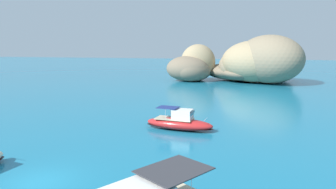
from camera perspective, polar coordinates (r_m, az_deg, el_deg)
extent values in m
plane|color=#197093|center=(19.77, -23.24, -14.99)|extent=(400.00, 400.00, 0.00)
ellipsoid|color=#756651|center=(74.88, 13.22, 4.28)|extent=(17.90, 14.39, 4.28)
ellipsoid|color=#9E8966|center=(70.61, 16.10, 6.01)|extent=(18.78, 17.71, 9.43)
ellipsoid|color=#756651|center=(73.99, 15.07, 4.10)|extent=(16.62, 18.72, 4.13)
ellipsoid|color=#84755B|center=(69.59, 18.49, 6.33)|extent=(20.19, 20.43, 10.56)
ellipsoid|color=#84755B|center=(72.75, 12.83, 5.26)|extent=(11.39, 11.98, 7.04)
ellipsoid|color=#9E8966|center=(77.29, 18.50, 4.09)|extent=(15.27, 15.63, 4.00)
ellipsoid|color=#9E8966|center=(72.98, 5.69, 6.07)|extent=(10.91, 10.48, 8.63)
ellipsoid|color=#756651|center=(70.13, 4.78, 4.53)|extent=(10.60, 10.36, 5.10)
ellipsoid|color=#756651|center=(70.93, 3.64, 4.91)|extent=(11.04, 9.38, 5.89)
ellipsoid|color=#9E8966|center=(73.18, 4.05, 4.66)|extent=(9.23, 9.21, 4.95)
cube|color=#333338|center=(12.55, 1.15, -14.04)|extent=(3.18, 3.40, 0.04)
cylinder|color=silver|center=(13.48, -1.80, -15.73)|extent=(0.03, 0.03, 1.45)
ellipsoid|color=red|center=(28.97, 2.13, -5.56)|extent=(6.66, 2.36, 1.11)
ellipsoid|color=black|center=(29.03, 2.13, -6.04)|extent=(6.80, 2.41, 0.13)
cube|color=#C6B793|center=(29.01, 1.21, -4.57)|extent=(3.70, 1.89, 0.06)
cube|color=silver|center=(28.65, 2.76, -3.75)|extent=(1.92, 1.49, 0.92)
cube|color=#2D4756|center=(28.37, 4.57, -3.70)|extent=(0.30, 1.29, 0.49)
cylinder|color=silver|center=(28.14, 7.10, -4.68)|extent=(0.12, 1.38, 0.04)
cube|color=navy|center=(29.01, -0.01, -2.45)|extent=(2.06, 1.65, 0.04)
cylinder|color=silver|center=(29.74, 0.46, -3.20)|extent=(0.03, 0.03, 1.05)
cylinder|color=silver|center=(28.48, -0.49, -3.74)|extent=(0.03, 0.03, 1.05)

